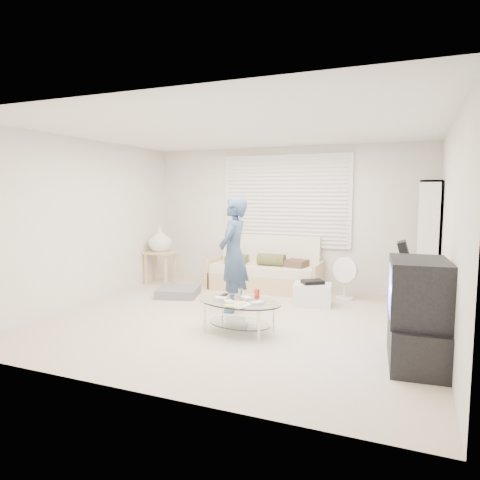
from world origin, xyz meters
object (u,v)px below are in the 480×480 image
at_px(bookshelf, 427,244).
at_px(tv_unit, 417,314).
at_px(coffee_table, 239,307).
at_px(futon_sofa, 266,272).

bearing_deg(bookshelf, tv_unit, -92.98).
distance_m(tv_unit, coffee_table, 2.01).
relative_size(bookshelf, tv_unit, 1.78).
bearing_deg(tv_unit, futon_sofa, 133.85).
bearing_deg(bookshelf, futon_sofa, 176.89).
xyz_separation_m(bookshelf, tv_unit, (-0.13, -2.41, -0.43)).
relative_size(futon_sofa, tv_unit, 1.84).
height_order(futon_sofa, bookshelf, bookshelf).
xyz_separation_m(futon_sofa, tv_unit, (2.45, -2.55, 0.20)).
bearing_deg(coffee_table, bookshelf, 46.12).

